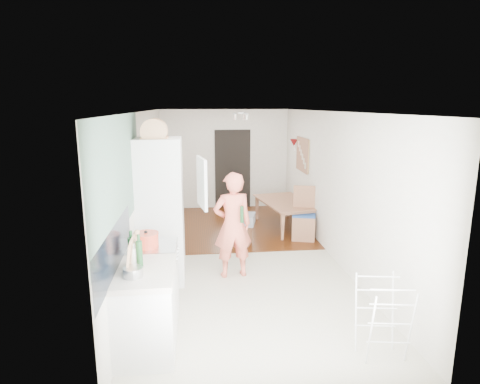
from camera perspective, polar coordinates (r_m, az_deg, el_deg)
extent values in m
cube|color=beige|center=(7.10, 0.04, -9.26)|extent=(3.20, 7.00, 0.01)
cube|color=#4E2008|center=(8.83, -1.32, -4.83)|extent=(3.20, 3.30, 0.01)
cube|color=slate|center=(4.70, -16.73, 2.49)|extent=(0.02, 3.00, 1.30)
cube|color=black|center=(4.35, -17.36, -7.88)|extent=(0.02, 1.90, 0.50)
cube|color=black|center=(10.21, -1.05, 3.24)|extent=(0.90, 0.04, 2.00)
cube|color=silver|center=(4.60, -13.13, -16.34)|extent=(0.60, 0.90, 0.86)
cube|color=beige|center=(4.40, -13.42, -11.06)|extent=(0.62, 0.92, 0.06)
cube|color=silver|center=(5.26, -12.20, -12.34)|extent=(0.60, 0.60, 0.88)
cube|color=#B9B9BC|center=(5.09, -12.44, -7.62)|extent=(0.60, 0.60, 0.04)
cube|color=silver|center=(6.00, -11.26, -2.74)|extent=(0.66, 0.66, 2.15)
cube|color=silver|center=(5.58, -5.45, 1.32)|extent=(0.14, 0.56, 0.70)
cube|color=white|center=(5.88, -8.44, 1.80)|extent=(0.02, 0.52, 0.66)
cube|color=tan|center=(8.84, 8.90, 5.28)|extent=(0.03, 0.90, 0.70)
cube|color=#9C6847|center=(8.83, 8.81, 5.28)|extent=(0.00, 0.94, 0.74)
cone|color=maroon|center=(9.43, 7.67, 6.98)|extent=(0.18, 0.18, 0.16)
imported|color=#E96A55|center=(6.07, -1.06, -3.40)|extent=(0.77, 0.56, 1.93)
imported|color=#9C6847|center=(8.71, 6.69, -3.48)|extent=(1.04, 1.56, 0.51)
cube|color=gray|center=(7.53, 0.41, -3.89)|extent=(0.52, 0.52, 0.19)
cylinder|color=#D7432B|center=(5.01, -13.19, -6.65)|extent=(0.33, 0.33, 0.18)
cylinder|color=#B9B9BC|center=(4.23, -14.96, -10.96)|extent=(0.22, 0.22, 0.10)
cylinder|color=#184420|center=(5.92, 0.27, -3.19)|extent=(0.05, 0.05, 0.25)
cylinder|color=#184420|center=(4.40, -14.12, -8.60)|extent=(0.09, 0.09, 0.29)
cylinder|color=#184420|center=(4.47, -15.15, -8.20)|extent=(0.08, 0.08, 0.31)
cylinder|color=silver|center=(4.45, -14.84, -8.98)|extent=(0.10, 0.10, 0.21)
cylinder|color=tan|center=(4.86, -14.34, -7.10)|extent=(0.07, 0.07, 0.21)
cylinder|color=tan|center=(4.84, -14.47, -7.19)|extent=(0.06, 0.06, 0.21)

